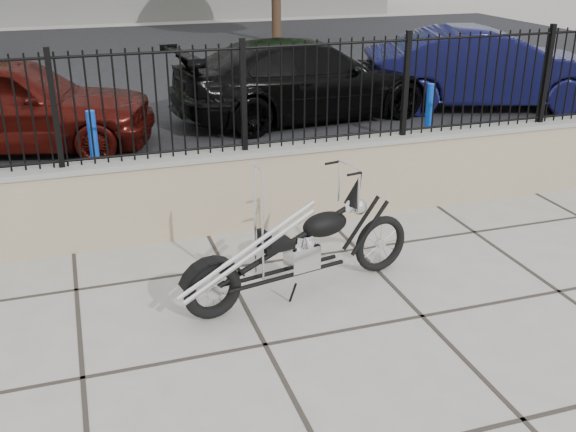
# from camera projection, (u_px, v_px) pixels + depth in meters

# --- Properties ---
(ground_plane) EXTENTS (90.00, 90.00, 0.00)m
(ground_plane) POSITION_uv_depth(u_px,v_px,m) (422.00, 316.00, 6.17)
(ground_plane) COLOR #99968E
(ground_plane) RESTS_ON ground
(parking_lot) EXTENTS (30.00, 30.00, 0.00)m
(parking_lot) POSITION_uv_depth(u_px,v_px,m) (184.00, 72.00, 17.13)
(parking_lot) COLOR black
(parking_lot) RESTS_ON ground
(retaining_wall) EXTENTS (14.00, 0.36, 0.96)m
(retaining_wall) POSITION_uv_depth(u_px,v_px,m) (326.00, 180.00, 8.17)
(retaining_wall) COLOR gray
(retaining_wall) RESTS_ON ground_plane
(iron_fence) EXTENTS (14.00, 0.08, 1.20)m
(iron_fence) POSITION_uv_depth(u_px,v_px,m) (328.00, 92.00, 7.76)
(iron_fence) COLOR black
(iron_fence) RESTS_ON retaining_wall
(chopper_motorcycle) EXTENTS (2.37, 0.88, 1.40)m
(chopper_motorcycle) POSITION_uv_depth(u_px,v_px,m) (298.00, 228.00, 6.29)
(chopper_motorcycle) COLOR black
(chopper_motorcycle) RESTS_ON ground_plane
(car_red) EXTENTS (4.77, 2.82, 1.52)m
(car_red) POSITION_uv_depth(u_px,v_px,m) (10.00, 104.00, 10.65)
(car_red) COLOR #3E0C08
(car_red) RESTS_ON parking_lot
(car_black) EXTENTS (5.29, 2.63, 1.48)m
(car_black) POSITION_uv_depth(u_px,v_px,m) (306.00, 79.00, 12.61)
(car_black) COLOR black
(car_black) RESTS_ON parking_lot
(car_blue) EXTENTS (5.02, 2.98, 1.56)m
(car_blue) POSITION_uv_depth(u_px,v_px,m) (486.00, 68.00, 13.37)
(car_blue) COLOR #0F1037
(car_blue) RESTS_ON parking_lot
(bollard_a) EXTENTS (0.15, 0.15, 1.04)m
(bollard_a) POSITION_uv_depth(u_px,v_px,m) (94.00, 148.00, 9.25)
(bollard_a) COLOR blue
(bollard_a) RESTS_ON ground_plane
(bollard_b) EXTENTS (0.14, 0.14, 1.05)m
(bollard_b) POSITION_uv_depth(u_px,v_px,m) (429.00, 116.00, 10.88)
(bollard_b) COLOR #0D2DD1
(bollard_b) RESTS_ON ground_plane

